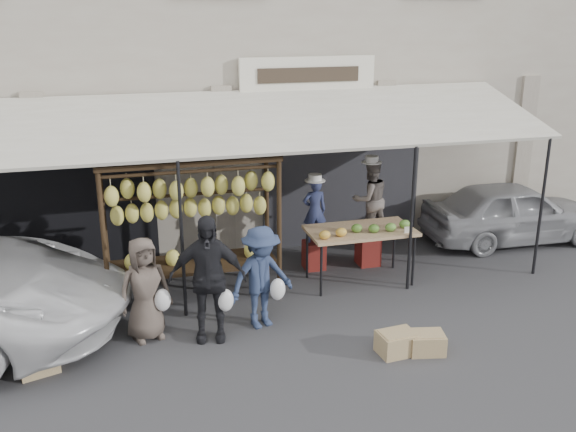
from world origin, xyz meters
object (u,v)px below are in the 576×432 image
at_px(sedan, 513,212).
at_px(customer_left, 145,289).
at_px(banana_rack, 190,200).
at_px(customer_right, 261,277).
at_px(crate_near_b, 426,343).
at_px(crate_far, 38,362).
at_px(vendor_left, 315,211).
at_px(produce_table, 362,232).
at_px(customer_mid, 208,278).
at_px(vendor_right, 370,199).
at_px(crate_near_a, 397,343).

bearing_deg(sedan, customer_left, 107.92).
bearing_deg(banana_rack, customer_right, -54.58).
xyz_separation_m(customer_left, crate_near_b, (3.46, -1.35, -0.58)).
distance_m(customer_right, crate_far, 3.01).
bearing_deg(vendor_left, banana_rack, 20.20).
height_order(crate_far, sedan, sedan).
height_order(produce_table, customer_mid, customer_mid).
height_order(produce_table, vendor_left, vendor_left).
bearing_deg(vendor_left, crate_near_b, 103.28).
height_order(banana_rack, produce_table, banana_rack).
relative_size(vendor_left, customer_right, 0.75).
distance_m(vendor_right, customer_mid, 3.57).
xyz_separation_m(vendor_right, crate_far, (-5.19, -2.16, -1.04)).
bearing_deg(sedan, vendor_right, 98.52).
xyz_separation_m(vendor_right, sedan, (3.07, 0.36, -0.59)).
xyz_separation_m(customer_left, sedan, (6.91, 2.00, -0.13)).
xyz_separation_m(banana_rack, customer_mid, (0.04, -1.26, -0.70)).
bearing_deg(banana_rack, produce_table, -1.98).
bearing_deg(customer_right, vendor_right, 20.21).
bearing_deg(customer_mid, crate_near_b, -12.15).
distance_m(customer_left, customer_mid, 0.85).
xyz_separation_m(produce_table, crate_near_b, (0.03, -2.29, -0.74)).
bearing_deg(vendor_right, customer_mid, 24.21).
xyz_separation_m(vendor_right, crate_near_b, (-0.39, -2.98, -1.04)).
relative_size(produce_table, crate_far, 3.73).
bearing_deg(crate_far, customer_mid, 8.03).
distance_m(customer_left, crate_far, 1.56).
xyz_separation_m(customer_right, sedan, (5.35, 2.07, -0.15)).
bearing_deg(crate_near_b, vendor_left, 100.57).
distance_m(customer_mid, customer_right, 0.78).
height_order(crate_near_b, crate_far, crate_far).
height_order(vendor_right, crate_far, vendor_right).
bearing_deg(vendor_right, sedan, 179.43).
relative_size(customer_left, crate_far, 3.14).
distance_m(produce_table, crate_near_a, 2.36).
height_order(vendor_right, customer_right, vendor_right).
height_order(vendor_left, crate_near_a, vendor_left).
bearing_deg(produce_table, banana_rack, 178.02).
distance_m(customer_right, sedan, 5.74).
relative_size(crate_near_a, crate_near_b, 1.07).
bearing_deg(crate_near_a, customer_mid, 155.33).
xyz_separation_m(vendor_right, customer_left, (-3.84, -1.63, -0.46)).
distance_m(produce_table, crate_far, 5.06).
bearing_deg(customer_right, crate_near_b, -50.51).
relative_size(vendor_left, vendor_right, 0.82).
bearing_deg(sedan, banana_rack, 100.67).
relative_size(customer_right, crate_near_b, 3.27).
bearing_deg(vendor_left, sedan, -173.19).
bearing_deg(customer_left, crate_near_a, -38.95).
bearing_deg(crate_far, produce_table, 17.16).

